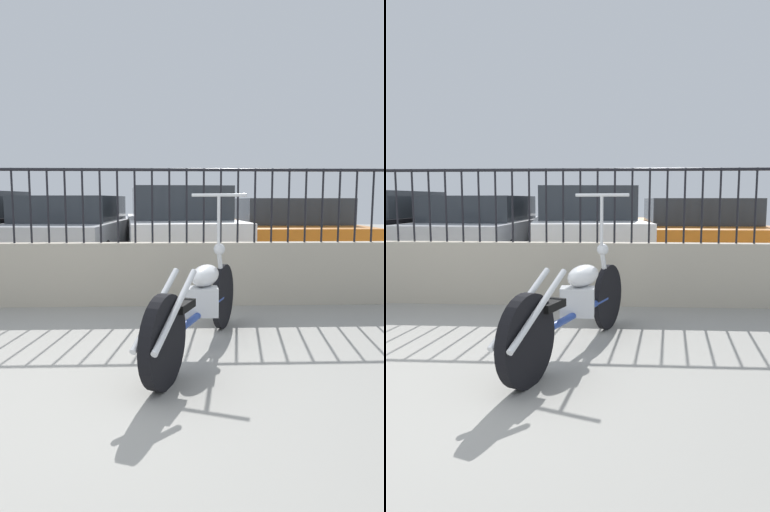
# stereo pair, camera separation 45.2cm
# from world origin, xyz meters

# --- Properties ---
(ground_plane) EXTENTS (40.00, 40.00, 0.00)m
(ground_plane) POSITION_xyz_m (0.00, 0.00, 0.00)
(ground_plane) COLOR gray
(low_wall) EXTENTS (8.28, 0.18, 0.75)m
(low_wall) POSITION_xyz_m (0.00, 2.67, 0.38)
(low_wall) COLOR #B2A893
(low_wall) RESTS_ON ground_plane
(fence_railing) EXTENTS (8.28, 0.04, 0.87)m
(fence_railing) POSITION_xyz_m (-0.00, 2.67, 1.33)
(fence_railing) COLOR black
(fence_railing) RESTS_ON low_wall
(motorcycle_blue) EXTENTS (0.94, 2.07, 1.32)m
(motorcycle_blue) POSITION_xyz_m (1.04, 0.86, 0.41)
(motorcycle_blue) COLOR black
(motorcycle_blue) RESTS_ON ground_plane
(car_silver) EXTENTS (2.00, 4.26, 1.32)m
(car_silver) POSITION_xyz_m (-0.93, 5.59, 0.67)
(car_silver) COLOR black
(car_silver) RESTS_ON ground_plane
(car_white) EXTENTS (2.20, 4.68, 1.47)m
(car_white) POSITION_xyz_m (0.90, 5.54, 0.73)
(car_white) COLOR black
(car_white) RESTS_ON ground_plane
(car_orange) EXTENTS (1.91, 4.22, 1.28)m
(car_orange) POSITION_xyz_m (2.89, 5.52, 0.66)
(car_orange) COLOR black
(car_orange) RESTS_ON ground_plane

